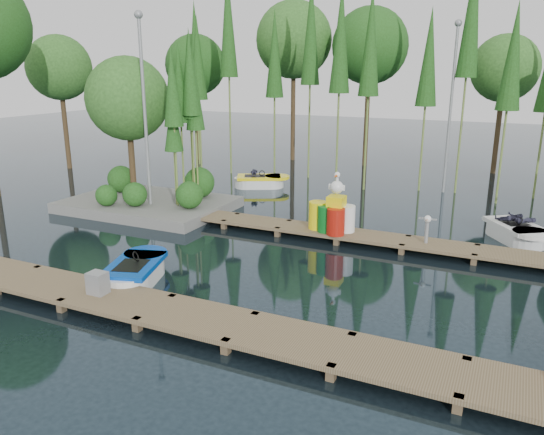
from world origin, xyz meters
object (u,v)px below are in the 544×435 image
at_px(boat_yellow_far, 260,181).
at_px(drum_cluster, 336,215).
at_px(island, 142,126).
at_px(utility_cabinet, 98,283).
at_px(yellow_barrel, 318,215).
at_px(boat_blue, 136,272).

bearing_deg(boat_yellow_far, drum_cluster, -53.45).
height_order(island, utility_cabinet, island).
distance_m(island, yellow_barrel, 7.93).
distance_m(island, boat_blue, 8.29).
bearing_deg(drum_cluster, boat_blue, -124.20).
xyz_separation_m(island, boat_yellow_far, (2.46, 5.12, -2.91)).
height_order(boat_blue, yellow_barrel, yellow_barrel).
height_order(boat_blue, boat_yellow_far, boat_yellow_far).
height_order(utility_cabinet, yellow_barrel, yellow_barrel).
bearing_deg(yellow_barrel, boat_blue, -118.34).
relative_size(boat_yellow_far, drum_cluster, 1.44).
bearing_deg(yellow_barrel, island, 173.98).
relative_size(boat_blue, utility_cabinet, 5.38).
height_order(island, drum_cluster, island).
relative_size(boat_blue, yellow_barrel, 3.10).
relative_size(island, boat_blue, 2.44).
bearing_deg(boat_blue, utility_cabinet, -102.15).
bearing_deg(drum_cluster, boat_yellow_far, 133.24).
xyz_separation_m(island, yellow_barrel, (7.50, -0.79, -2.44)).
xyz_separation_m(boat_blue, yellow_barrel, (2.96, 5.50, 0.50)).
height_order(boat_yellow_far, utility_cabinet, boat_yellow_far).
distance_m(boat_blue, yellow_barrel, 6.26).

